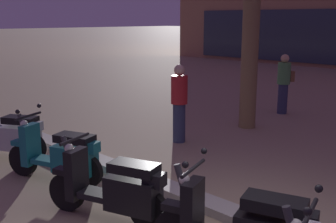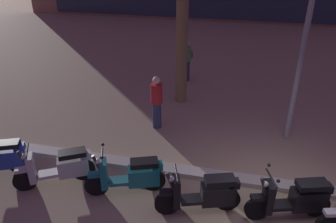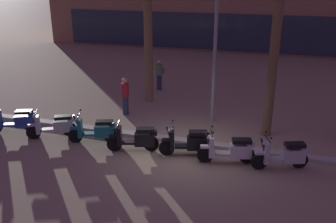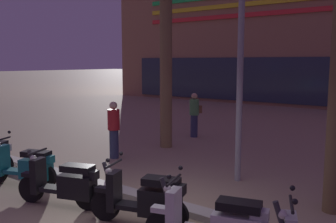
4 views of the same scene
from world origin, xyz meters
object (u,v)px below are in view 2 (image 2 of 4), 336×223
object	(u,v)px
scooter_silver_lead_nearest	(61,167)
pedestrian_by_palm_tree	(157,102)
pedestrian_strolling_near_curb	(187,60)
scooter_teal_far_back	(131,175)
scooter_black_second_in_line	(205,194)
scooter_black_gap_after_mid	(296,199)

from	to	relation	value
scooter_silver_lead_nearest	pedestrian_by_palm_tree	world-z (taller)	pedestrian_by_palm_tree
pedestrian_strolling_near_curb	scooter_teal_far_back	bearing A→B (deg)	-89.84
scooter_black_second_in_line	scooter_black_gap_after_mid	bearing A→B (deg)	7.93
scooter_teal_far_back	scooter_black_second_in_line	distance (m)	1.66
scooter_black_gap_after_mid	scooter_teal_far_back	bearing A→B (deg)	-179.66
scooter_black_gap_after_mid	pedestrian_by_palm_tree	size ratio (longest dim) A/B	1.05
scooter_teal_far_back	pedestrian_strolling_near_curb	size ratio (longest dim) A/B	1.06
scooter_silver_lead_nearest	pedestrian_by_palm_tree	bearing A→B (deg)	64.08
pedestrian_by_palm_tree	pedestrian_strolling_near_curb	xyz separation A→B (m)	(0.18, 3.92, -0.00)
scooter_teal_far_back	scooter_black_second_in_line	bearing A→B (deg)	-7.85
scooter_black_gap_after_mid	pedestrian_by_palm_tree	xyz separation A→B (m)	(-3.61, 2.90, 0.39)
scooter_silver_lead_nearest	pedestrian_by_palm_tree	distance (m)	3.37
scooter_silver_lead_nearest	scooter_black_second_in_line	bearing A→B (deg)	-2.48
pedestrian_by_palm_tree	scooter_black_gap_after_mid	bearing A→B (deg)	-38.79
scooter_black_gap_after_mid	scooter_silver_lead_nearest	bearing A→B (deg)	-178.82
scooter_silver_lead_nearest	pedestrian_by_palm_tree	xyz separation A→B (m)	(1.46, 3.01, 0.40)
scooter_black_gap_after_mid	pedestrian_strolling_near_curb	xyz separation A→B (m)	(-3.44, 6.83, 0.38)
scooter_black_second_in_line	pedestrian_by_palm_tree	bearing A→B (deg)	120.26
scooter_silver_lead_nearest	scooter_teal_far_back	world-z (taller)	scooter_teal_far_back
scooter_silver_lead_nearest	scooter_black_gap_after_mid	size ratio (longest dim) A/B	0.95
scooter_silver_lead_nearest	pedestrian_strolling_near_curb	xyz separation A→B (m)	(1.64, 6.93, 0.40)
scooter_black_second_in_line	scooter_black_gap_after_mid	size ratio (longest dim) A/B	1.01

